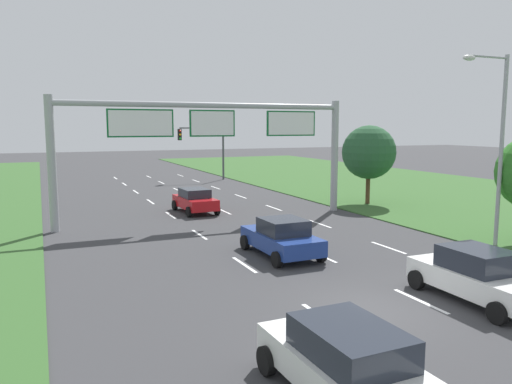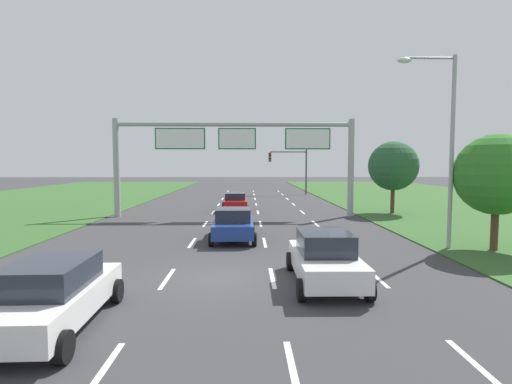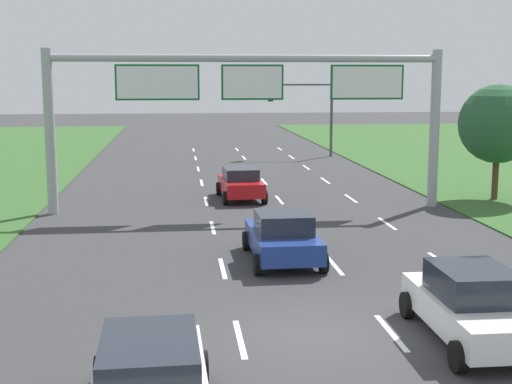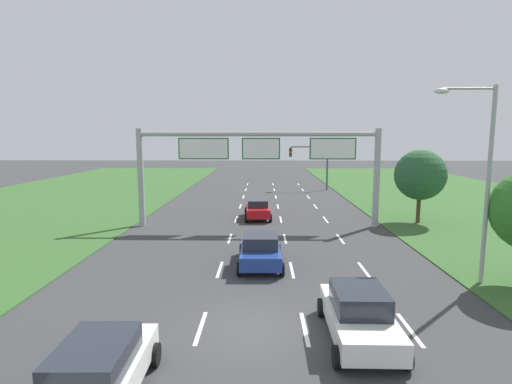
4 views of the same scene
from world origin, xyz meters
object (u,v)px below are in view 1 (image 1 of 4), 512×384
object	(u,v)px
sign_gantry	(211,134)
traffic_light_mast	(205,142)
car_lead_silver	(477,275)
roadside_tree_mid	(369,152)
car_mid_lane	(282,237)
street_lamp	(496,134)
car_far_ahead	(349,364)
car_near_red	(195,200)

from	to	relation	value
sign_gantry	traffic_light_mast	world-z (taller)	sign_gantry
car_lead_silver	roadside_tree_mid	size ratio (longest dim) A/B	0.80
car_lead_silver	car_mid_lane	world-z (taller)	car_lead_silver
street_lamp	car_far_ahead	bearing A→B (deg)	-147.78
car_lead_silver	car_far_ahead	world-z (taller)	car_lead_silver
car_far_ahead	street_lamp	bearing A→B (deg)	30.91
car_near_red	roadside_tree_mid	world-z (taller)	roadside_tree_mid
car_far_ahead	roadside_tree_mid	bearing A→B (deg)	51.88
car_mid_lane	car_far_ahead	size ratio (longest dim) A/B	0.95
car_lead_silver	car_far_ahead	bearing A→B (deg)	-154.00
car_near_red	traffic_light_mast	xyz separation A→B (m)	(6.35, 17.77, 3.09)
car_far_ahead	street_lamp	size ratio (longest dim) A/B	0.53
car_far_ahead	roadside_tree_mid	world-z (taller)	roadside_tree_mid
sign_gantry	car_mid_lane	bearing A→B (deg)	-89.38
car_mid_lane	traffic_light_mast	distance (m)	30.27
traffic_light_mast	street_lamp	world-z (taller)	street_lamp
car_mid_lane	sign_gantry	world-z (taller)	sign_gantry
car_far_ahead	car_near_red	bearing A→B (deg)	79.73
car_far_ahead	roadside_tree_mid	xyz separation A→B (m)	(15.52, 20.73, 2.82)
car_mid_lane	roadside_tree_mid	distance (m)	15.72
car_lead_silver	car_near_red	bearing A→B (deg)	100.78
car_near_red	car_lead_silver	size ratio (longest dim) A/B	0.92
car_near_red	traffic_light_mast	world-z (taller)	traffic_light_mast
traffic_light_mast	car_near_red	bearing A→B (deg)	-109.67
car_far_ahead	street_lamp	distance (m)	16.06
car_mid_lane	traffic_light_mast	world-z (taller)	traffic_light_mast
roadside_tree_mid	car_lead_silver	bearing A→B (deg)	-116.14
traffic_light_mast	sign_gantry	bearing A→B (deg)	-106.66
car_mid_lane	sign_gantry	xyz separation A→B (m)	(-0.10, 8.91, 4.17)
car_far_ahead	traffic_light_mast	world-z (taller)	traffic_light_mast
car_mid_lane	street_lamp	size ratio (longest dim) A/B	0.50
car_near_red	car_far_ahead	distance (m)	22.65
car_mid_lane	car_far_ahead	world-z (taller)	car_mid_lane
car_far_ahead	street_lamp	world-z (taller)	street_lamp
car_lead_silver	street_lamp	world-z (taller)	street_lamp
car_near_red	car_lead_silver	world-z (taller)	car_lead_silver
traffic_light_mast	car_mid_lane	bearing A→B (deg)	-101.62
sign_gantry	traffic_light_mast	xyz separation A→B (m)	(6.16, 20.59, -1.10)
car_near_red	street_lamp	xyz separation A→B (m)	(9.58, -14.11, 4.30)
car_near_red	car_far_ahead	size ratio (longest dim) A/B	0.90
car_near_red	sign_gantry	bearing A→B (deg)	-89.06
car_mid_lane	car_lead_silver	bearing A→B (deg)	-67.52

